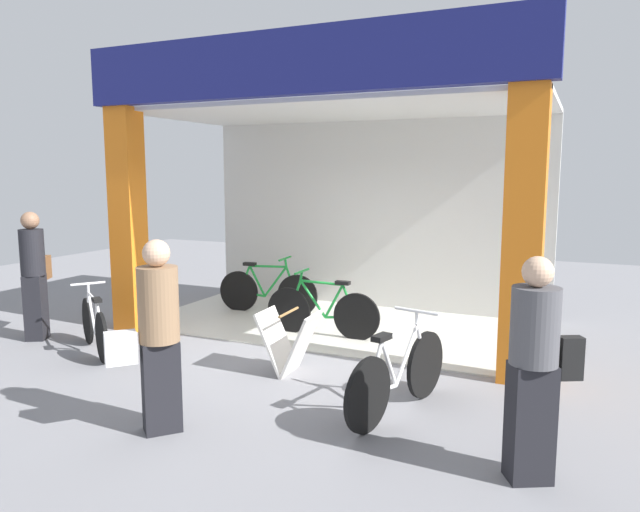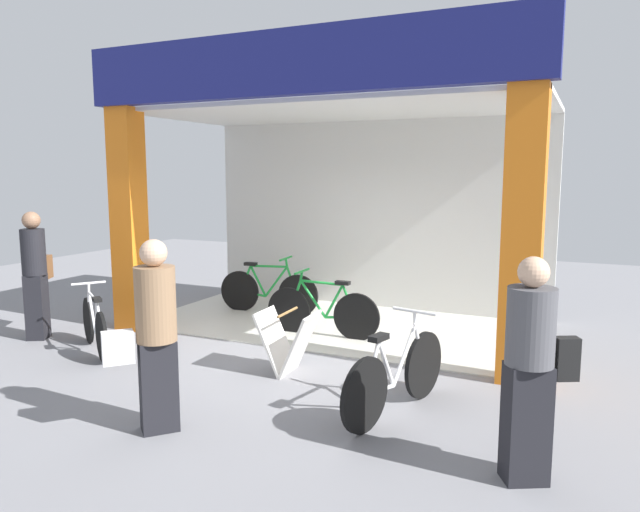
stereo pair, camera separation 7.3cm
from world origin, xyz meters
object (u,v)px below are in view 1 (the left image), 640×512
object	(u,v)px
bicycle_inside_1	(322,311)
bicycle_parked_0	(399,375)
sandwich_board_sign	(289,342)
pedestrian_0	(534,366)
pedestrian_2	(35,273)
bicycle_parked_1	(94,326)
bicycle_inside_0	(267,291)
pedestrian_1	(157,334)

from	to	relation	value
bicycle_inside_1	bicycle_parked_0	distance (m)	2.78
bicycle_parked_0	sandwich_board_sign	xyz separation A→B (m)	(-1.48, 0.60, -0.02)
pedestrian_0	pedestrian_2	xyz separation A→B (m)	(-6.58, 1.23, 0.04)
bicycle_parked_0	sandwich_board_sign	size ratio (longest dim) A/B	2.32
pedestrian_2	bicycle_parked_0	bearing A→B (deg)	-4.79
bicycle_inside_1	bicycle_parked_1	xyz separation A→B (m)	(-2.36, -1.87, -0.03)
bicycle_inside_0	sandwich_board_sign	world-z (taller)	bicycle_inside_0
bicycle_inside_1	pedestrian_2	size ratio (longest dim) A/B	0.95
bicycle_parked_1	bicycle_inside_1	bearing A→B (deg)	38.31
pedestrian_0	pedestrian_1	world-z (taller)	pedestrian_1
bicycle_inside_0	sandwich_board_sign	bearing A→B (deg)	-55.85
bicycle_parked_1	pedestrian_0	size ratio (longest dim) A/B	0.77
bicycle_inside_0	bicycle_parked_0	world-z (taller)	bicycle_parked_0
bicycle_inside_0	bicycle_inside_1	distance (m)	1.64
bicycle_parked_0	sandwich_board_sign	world-z (taller)	bicycle_parked_0
bicycle_parked_1	pedestrian_2	bearing A→B (deg)	172.58
bicycle_parked_0	pedestrian_1	xyz separation A→B (m)	(-1.83, -1.25, 0.51)
bicycle_inside_0	pedestrian_0	bearing A→B (deg)	-41.03
bicycle_inside_1	bicycle_parked_0	world-z (taller)	bicycle_parked_0
pedestrian_1	sandwich_board_sign	bearing A→B (deg)	79.55
sandwich_board_sign	pedestrian_0	bearing A→B (deg)	-26.87
bicycle_parked_1	pedestrian_2	world-z (taller)	pedestrian_2
bicycle_parked_0	sandwich_board_sign	bearing A→B (deg)	157.88
pedestrian_0	bicycle_inside_0	bearing A→B (deg)	138.97
pedestrian_1	bicycle_inside_0	bearing A→B (deg)	107.02
bicycle_inside_1	pedestrian_0	size ratio (longest dim) A/B	0.99
bicycle_parked_1	sandwich_board_sign	world-z (taller)	bicycle_parked_1
bicycle_parked_1	pedestrian_2	xyz separation A→B (m)	(-1.20, 0.16, 0.57)
bicycle_parked_1	pedestrian_0	distance (m)	5.51
bicycle_parked_1	pedestrian_1	size ratio (longest dim) A/B	0.76
sandwich_board_sign	pedestrian_0	distance (m)	3.12
pedestrian_0	pedestrian_1	bearing A→B (deg)	-171.55
pedestrian_2	bicycle_inside_0	bearing A→B (deg)	49.87
bicycle_inside_0	pedestrian_0	world-z (taller)	pedestrian_0
pedestrian_1	bicycle_parked_0	bearing A→B (deg)	34.31
sandwich_board_sign	pedestrian_1	bearing A→B (deg)	-100.45
bicycle_inside_0	pedestrian_1	size ratio (longest dim) A/B	1.00
bicycle_parked_0	bicycle_inside_0	bearing A→B (deg)	135.90
pedestrian_0	sandwich_board_sign	bearing A→B (deg)	153.13
bicycle_inside_1	sandwich_board_sign	world-z (taller)	bicycle_inside_1
bicycle_inside_0	pedestrian_2	distance (m)	3.43
bicycle_inside_1	bicycle_parked_1	world-z (taller)	bicycle_inside_1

